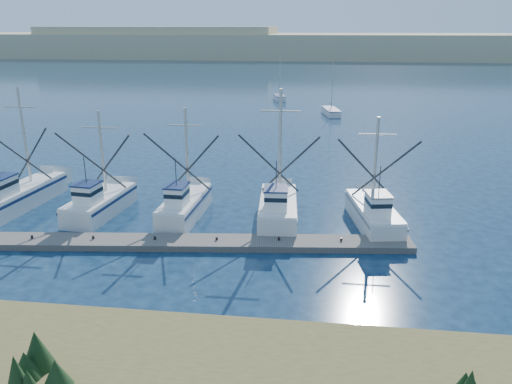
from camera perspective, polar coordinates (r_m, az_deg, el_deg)
ground at (r=26.95m, az=5.02°, el=-11.69°), size 500.00×500.00×0.00m
floating_dock at (r=32.85m, az=-9.74°, el=-5.69°), size 31.17×5.32×0.41m
dune_ridge at (r=233.46m, az=7.23°, el=16.27°), size 360.00×60.00×10.00m
trawler_fleet at (r=37.07m, az=-8.35°, el=-1.48°), size 30.29×9.03×9.37m
sailboat_near at (r=81.14m, az=8.58°, el=9.06°), size 3.04×6.19×8.10m
sailboat_far at (r=96.33m, az=2.70°, el=10.72°), size 2.80×5.09×8.10m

